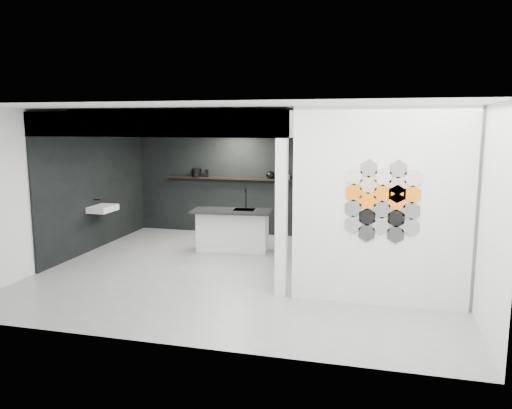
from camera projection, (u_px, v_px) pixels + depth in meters
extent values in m
cube|color=slate|center=(246.00, 272.00, 8.68)|extent=(7.00, 6.00, 0.01)
cube|color=silver|center=(380.00, 208.00, 6.95)|extent=(2.45, 0.15, 2.80)
cube|color=black|center=(227.00, 183.00, 11.65)|extent=(4.40, 0.04, 2.35)
cube|color=black|center=(97.00, 191.00, 10.30)|extent=(0.04, 4.00, 2.35)
cube|color=silver|center=(194.00, 124.00, 9.54)|extent=(4.40, 4.00, 0.40)
cube|color=silver|center=(281.00, 219.00, 7.33)|extent=(0.16, 0.16, 2.35)
cube|color=silver|center=(149.00, 124.00, 7.71)|extent=(4.40, 0.16, 0.40)
cube|color=silver|center=(103.00, 209.00, 10.11)|extent=(0.40, 0.60, 0.12)
cube|color=black|center=(229.00, 178.00, 11.50)|extent=(3.00, 0.15, 0.04)
cube|color=silver|center=(233.00, 231.00, 10.10)|extent=(1.45, 0.64, 0.81)
cube|color=black|center=(232.00, 211.00, 9.96)|extent=(1.65, 0.85, 0.04)
cube|color=black|center=(244.00, 210.00, 10.04)|extent=(0.45, 0.39, 0.01)
cylinder|color=black|center=(246.00, 199.00, 10.19)|extent=(0.02, 0.02, 0.37)
torus|color=black|center=(245.00, 190.00, 10.11)|extent=(0.03, 0.13, 0.13)
cylinder|color=black|center=(197.00, 173.00, 11.68)|extent=(0.25, 0.25, 0.19)
ellipsoid|color=black|center=(271.00, 175.00, 11.25)|extent=(0.23, 0.23, 0.17)
cylinder|color=gray|center=(287.00, 177.00, 11.16)|extent=(0.17, 0.17, 0.10)
cylinder|color=gray|center=(287.00, 176.00, 11.16)|extent=(0.09, 0.09, 0.13)
cylinder|color=black|center=(207.00, 173.00, 11.62)|extent=(0.07, 0.07, 0.17)
cylinder|color=black|center=(201.00, 175.00, 11.66)|extent=(0.08, 0.08, 0.10)
cylinder|color=silver|center=(353.00, 224.00, 7.00)|extent=(0.26, 0.02, 0.26)
cylinder|color=black|center=(353.00, 208.00, 6.96)|extent=(0.26, 0.02, 0.26)
cylinder|color=orange|center=(354.00, 192.00, 6.92)|extent=(0.26, 0.02, 0.26)
cylinder|color=beige|center=(354.00, 176.00, 6.89)|extent=(0.26, 0.02, 0.26)
cylinder|color=#2D2D2D|center=(367.00, 233.00, 6.97)|extent=(0.26, 0.02, 0.26)
cylinder|color=black|center=(367.00, 217.00, 6.93)|extent=(0.26, 0.02, 0.26)
cylinder|color=orange|center=(368.00, 201.00, 6.89)|extent=(0.26, 0.02, 0.26)
cylinder|color=tan|center=(368.00, 185.00, 6.86)|extent=(0.26, 0.02, 0.26)
cylinder|color=#66635E|center=(369.00, 168.00, 6.82)|extent=(0.26, 0.02, 0.26)
cylinder|color=silver|center=(381.00, 226.00, 6.90)|extent=(0.26, 0.02, 0.26)
cylinder|color=black|center=(382.00, 210.00, 6.86)|extent=(0.26, 0.02, 0.26)
cylinder|color=orange|center=(383.00, 193.00, 6.83)|extent=(0.26, 0.02, 0.26)
cylinder|color=beige|center=(383.00, 177.00, 6.79)|extent=(0.26, 0.02, 0.26)
cylinder|color=#2D2D2D|center=(395.00, 234.00, 6.87)|extent=(0.26, 0.02, 0.26)
cylinder|color=black|center=(396.00, 218.00, 6.83)|extent=(0.26, 0.02, 0.26)
cylinder|color=orange|center=(397.00, 202.00, 6.80)|extent=(0.26, 0.02, 0.26)
cylinder|color=tan|center=(398.00, 186.00, 6.76)|extent=(0.26, 0.02, 0.26)
cylinder|color=#66635E|center=(398.00, 169.00, 6.73)|extent=(0.26, 0.02, 0.26)
cylinder|color=silver|center=(411.00, 227.00, 6.81)|extent=(0.26, 0.02, 0.26)
cylinder|color=black|center=(411.00, 211.00, 6.77)|extent=(0.26, 0.02, 0.26)
cylinder|color=orange|center=(412.00, 194.00, 6.73)|extent=(0.26, 0.02, 0.26)
cylinder|color=beige|center=(413.00, 178.00, 6.70)|extent=(0.26, 0.02, 0.26)
cylinder|color=orange|center=(397.00, 194.00, 6.78)|extent=(0.26, 0.02, 0.26)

